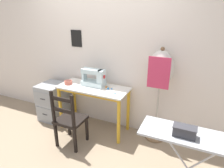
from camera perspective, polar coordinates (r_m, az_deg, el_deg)
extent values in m
plane|color=gray|center=(3.42, -7.03, -14.46)|extent=(14.00, 14.00, 0.00)
cube|color=silver|center=(3.34, -3.04, 8.90)|extent=(10.00, 0.05, 2.55)
cube|color=black|center=(3.51, -10.15, 12.69)|extent=(0.20, 0.01, 0.28)
cube|color=silver|center=(3.23, -5.39, -1.11)|extent=(1.15, 0.49, 0.02)
cube|color=gold|center=(3.09, -7.25, -2.99)|extent=(1.07, 0.03, 0.04)
cube|color=gold|center=(3.53, -14.49, -6.68)|extent=(0.04, 0.04, 0.75)
cube|color=gold|center=(3.04, 1.91, -10.89)|extent=(0.04, 0.04, 0.75)
cube|color=gold|center=(3.82, -10.70, -4.12)|extent=(0.04, 0.04, 0.75)
cube|color=gold|center=(3.37, 4.64, -7.46)|extent=(0.04, 0.04, 0.75)
cube|color=silver|center=(3.28, -5.29, 0.21)|extent=(0.38, 0.19, 0.08)
cube|color=silver|center=(3.17, -3.07, 2.19)|extent=(0.09, 0.16, 0.20)
cube|color=silver|center=(3.22, -5.77, 3.69)|extent=(0.34, 0.14, 0.07)
cube|color=silver|center=(3.33, -7.95, 2.35)|extent=(0.04, 0.10, 0.13)
cylinder|color=#B22D2D|center=(3.14, -2.22, 2.05)|extent=(0.02, 0.06, 0.06)
cylinder|color=#99999E|center=(3.13, -3.11, 4.13)|extent=(0.01, 0.01, 0.02)
cylinder|color=#B25647|center=(3.41, -12.39, 0.43)|extent=(0.13, 0.13, 0.06)
cylinder|color=brown|center=(3.40, -12.42, 0.84)|extent=(0.10, 0.10, 0.01)
cube|color=silver|center=(2.95, 1.95, -2.96)|extent=(0.11, 0.03, 0.00)
cube|color=silver|center=(2.94, 1.76, -3.05)|extent=(0.10, 0.05, 0.00)
torus|color=#2870B7|center=(2.99, 0.79, -2.66)|extent=(0.03, 0.03, 0.01)
torus|color=#2870B7|center=(2.99, 0.85, -2.63)|extent=(0.03, 0.03, 0.01)
cylinder|color=orange|center=(3.18, -1.62, -0.80)|extent=(0.03, 0.03, 0.04)
cylinder|color=beige|center=(3.17, -1.63, -0.48)|extent=(0.04, 0.04, 0.00)
cylinder|color=beige|center=(3.19, -1.62, -1.11)|extent=(0.04, 0.04, 0.00)
cylinder|color=#2875C1|center=(3.12, -1.14, -1.19)|extent=(0.03, 0.03, 0.04)
cylinder|color=beige|center=(3.11, -1.14, -0.85)|extent=(0.04, 0.04, 0.00)
cylinder|color=beige|center=(3.13, -1.13, -1.53)|extent=(0.04, 0.04, 0.00)
cylinder|color=#2875C1|center=(3.12, -0.09, -1.30)|extent=(0.03, 0.03, 0.03)
cylinder|color=beige|center=(3.12, -0.09, -1.06)|extent=(0.03, 0.03, 0.00)
cylinder|color=beige|center=(3.13, -0.09, -1.53)|extent=(0.03, 0.03, 0.00)
cube|color=black|center=(3.08, -11.69, -9.96)|extent=(0.40, 0.38, 0.04)
cube|color=black|center=(3.39, -12.20, -11.17)|extent=(0.04, 0.04, 0.40)
cube|color=black|center=(3.22, -7.19, -12.69)|extent=(0.04, 0.04, 0.40)
cube|color=black|center=(3.19, -15.67, -13.85)|extent=(0.04, 0.04, 0.40)
cube|color=black|center=(3.01, -10.48, -15.70)|extent=(0.04, 0.04, 0.40)
cube|color=black|center=(2.95, -16.59, -6.20)|extent=(0.04, 0.04, 0.48)
cube|color=black|center=(2.75, -11.14, -7.72)|extent=(0.04, 0.04, 0.48)
cube|color=black|center=(2.78, -14.23, -4.32)|extent=(0.34, 0.02, 0.06)
cube|color=black|center=(2.86, -13.92, -7.36)|extent=(0.34, 0.02, 0.06)
cube|color=#93999E|center=(3.88, -16.51, -4.77)|extent=(0.42, 0.47, 0.68)
cube|color=gray|center=(3.66, -19.15, -4.10)|extent=(0.39, 0.01, 0.25)
cube|color=#333338|center=(3.66, -19.25, -4.16)|extent=(0.10, 0.01, 0.02)
cube|color=gray|center=(3.80, -18.60, -8.21)|extent=(0.39, 0.01, 0.25)
cube|color=#333338|center=(3.79, -18.70, -8.27)|extent=(0.10, 0.01, 0.02)
cylinder|color=#846647|center=(3.43, 12.05, -14.40)|extent=(0.32, 0.32, 0.03)
cylinder|color=#ADA89E|center=(3.17, 12.73, -7.18)|extent=(0.03, 0.03, 0.95)
ellipsoid|color=beige|center=(2.92, 13.78, 4.29)|extent=(0.36, 0.26, 0.53)
sphere|color=brown|center=(2.86, 14.28, 9.68)|extent=(0.06, 0.06, 0.06)
cube|color=#C63356|center=(2.81, 13.18, 3.06)|extent=(0.31, 0.01, 0.45)
cube|color=#ADB2B7|center=(2.17, 22.30, -13.73)|extent=(1.04, 0.37, 0.02)
cube|color=#333338|center=(2.09, 19.99, -12.65)|extent=(0.21, 0.11, 0.10)
cube|color=#38383D|center=(2.07, 20.18, -11.43)|extent=(0.22, 0.12, 0.01)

